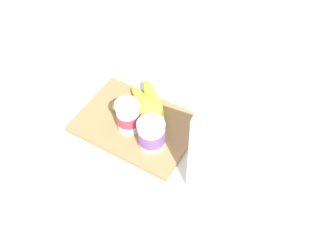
{
  "coord_description": "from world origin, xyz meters",
  "views": [
    {
      "loc": [
        -0.41,
        0.53,
        0.84
      ],
      "look_at": [
        -0.1,
        0.0,
        0.07
      ],
      "focal_mm": 40.5,
      "sensor_mm": 36.0,
      "label": 1
    }
  ],
  "objects_px": {
    "yogurt_cup_back": "(128,116)",
    "spoon": "(66,100)",
    "cereal_box": "(229,160)",
    "banana_bunch": "(145,107)",
    "cutting_board": "(136,125)",
    "yogurt_cup_front": "(152,134)"
  },
  "relations": [
    {
      "from": "cutting_board",
      "to": "yogurt_cup_front",
      "type": "xyz_separation_m",
      "value": [
        -0.08,
        0.04,
        0.05
      ]
    },
    {
      "from": "cereal_box",
      "to": "yogurt_cup_back",
      "type": "xyz_separation_m",
      "value": [
        0.3,
        -0.03,
        -0.06
      ]
    },
    {
      "from": "cutting_board",
      "to": "yogurt_cup_back",
      "type": "distance_m",
      "value": 0.06
    },
    {
      "from": "spoon",
      "to": "cutting_board",
      "type": "bearing_deg",
      "value": -173.61
    },
    {
      "from": "yogurt_cup_front",
      "to": "banana_bunch",
      "type": "bearing_deg",
      "value": -49.21
    },
    {
      "from": "cereal_box",
      "to": "yogurt_cup_back",
      "type": "distance_m",
      "value": 0.31
    },
    {
      "from": "cutting_board",
      "to": "cereal_box",
      "type": "height_order",
      "value": "cereal_box"
    },
    {
      "from": "cutting_board",
      "to": "banana_bunch",
      "type": "bearing_deg",
      "value": -89.65
    },
    {
      "from": "cereal_box",
      "to": "spoon",
      "type": "height_order",
      "value": "cereal_box"
    },
    {
      "from": "cereal_box",
      "to": "yogurt_cup_back",
      "type": "relative_size",
      "value": 2.69
    },
    {
      "from": "cereal_box",
      "to": "spoon",
      "type": "bearing_deg",
      "value": 170.42
    },
    {
      "from": "cereal_box",
      "to": "yogurt_cup_front",
      "type": "xyz_separation_m",
      "value": [
        0.22,
        -0.02,
        -0.07
      ]
    },
    {
      "from": "yogurt_cup_back",
      "to": "spoon",
      "type": "bearing_deg",
      "value": 0.76
    },
    {
      "from": "yogurt_cup_front",
      "to": "spoon",
      "type": "height_order",
      "value": "yogurt_cup_front"
    },
    {
      "from": "banana_bunch",
      "to": "cutting_board",
      "type": "bearing_deg",
      "value": 90.35
    },
    {
      "from": "cereal_box",
      "to": "banana_bunch",
      "type": "distance_m",
      "value": 0.33
    },
    {
      "from": "yogurt_cup_front",
      "to": "banana_bunch",
      "type": "xyz_separation_m",
      "value": [
        0.08,
        -0.09,
        -0.02
      ]
    },
    {
      "from": "cutting_board",
      "to": "spoon",
      "type": "xyz_separation_m",
      "value": [
        0.23,
        0.03,
        -0.0
      ]
    },
    {
      "from": "spoon",
      "to": "yogurt_cup_back",
      "type": "bearing_deg",
      "value": -179.24
    },
    {
      "from": "yogurt_cup_front",
      "to": "spoon",
      "type": "xyz_separation_m",
      "value": [
        0.31,
        -0.01,
        -0.05
      ]
    },
    {
      "from": "cutting_board",
      "to": "banana_bunch",
      "type": "distance_m",
      "value": 0.06
    },
    {
      "from": "yogurt_cup_back",
      "to": "spoon",
      "type": "relative_size",
      "value": 0.89
    }
  ]
}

